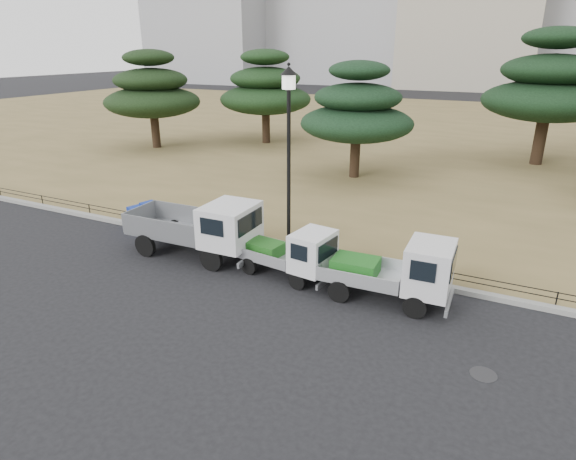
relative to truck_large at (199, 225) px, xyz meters
The scene contains 14 objects.
ground 3.64m from the truck_large, 24.47° to the right, with size 220.00×220.00×0.00m, color black.
lawn 29.36m from the truck_large, 83.85° to the left, with size 120.00×56.00×0.15m, color olive.
curb 3.52m from the truck_large, 20.39° to the left, with size 120.00×0.25×0.16m, color gray.
truck_large is the anchor object (origin of this frame).
truck_kei_front 3.61m from the truck_large, ahead, with size 3.31×1.74×1.67m.
truck_kei_rear 6.94m from the truck_large, ahead, with size 3.71×1.71×1.92m.
street_lamp 4.46m from the truck_large, 28.33° to the left, with size 0.56×0.56×6.21m.
pipe_fence 3.48m from the truck_large, 22.76° to the left, with size 38.00×0.04×0.40m.
tarp_pile 3.86m from the truck_large, 158.90° to the left, with size 1.73×1.47×0.98m.
manhole 10.06m from the truck_large, 15.26° to the right, with size 0.60×0.60×0.01m, color #2D2D30.
pine_west_far 20.18m from the truck_large, 134.96° to the left, with size 6.59×6.59×6.65m.
pine_west_near 20.95m from the truck_large, 112.38° to the left, with size 6.66×6.66×6.66m.
pine_center_left 12.75m from the truck_large, 83.61° to the left, with size 6.05×6.05×6.15m.
pine_center_right 23.15m from the truck_large, 62.88° to the left, with size 7.43×7.43×7.88m.
Camera 1 is at (6.52, -11.19, 6.90)m, focal length 30.00 mm.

